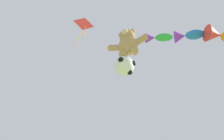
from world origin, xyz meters
name	(u,v)px	position (x,y,z in m)	size (l,w,h in m)	color
teddy_bear_kite	(128,43)	(1.03, 7.04, 12.22)	(2.15, 0.95, 2.18)	tan
soccer_ball_kite	(124,66)	(0.69, 7.32, 10.78)	(1.07, 1.07, 0.99)	white
fish_kite_emerald	(157,38)	(2.52, 7.57, 12.67)	(1.52, 0.92, 0.55)	green
fish_kite_cobalt	(187,36)	(4.12, 8.52, 13.42)	(1.73, 0.98, 0.71)	blue
fish_kite_tangerine	(224,36)	(5.90, 8.98, 13.05)	(2.35, 1.91, 0.95)	orange
diamond_kite	(83,25)	(-1.58, 6.68, 15.10)	(1.04, 0.86, 3.15)	red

